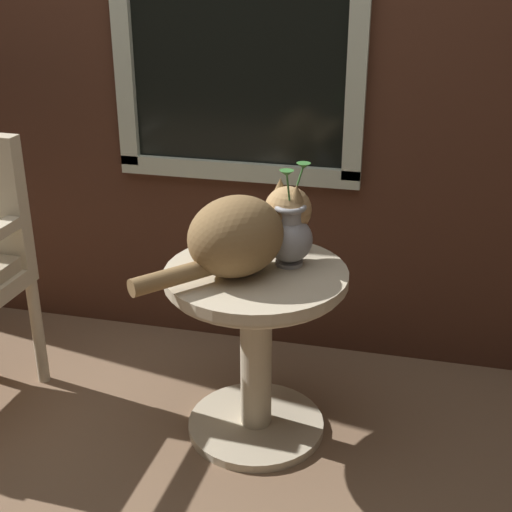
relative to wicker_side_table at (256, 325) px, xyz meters
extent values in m
plane|color=#7F6047|center=(-0.29, -0.25, -0.41)|extent=(6.00, 6.00, 0.00)
cube|color=#47281C|center=(-0.29, 0.61, 0.89)|extent=(4.00, 0.04, 2.60)
cube|color=beige|center=(-0.21, 0.57, 0.33)|extent=(0.94, 0.03, 0.07)
cube|color=beige|center=(-0.64, 0.57, 0.84)|extent=(0.07, 0.03, 1.02)
cube|color=beige|center=(0.22, 0.57, 0.84)|extent=(0.07, 0.03, 1.02)
cube|color=black|center=(-0.21, 0.58, 0.84)|extent=(0.85, 0.01, 1.00)
cylinder|color=beige|center=(0.00, 0.00, -0.39)|extent=(0.46, 0.46, 0.03)
cylinder|color=beige|center=(0.00, 0.00, -0.11)|extent=(0.10, 0.10, 0.54)
cylinder|color=beige|center=(0.00, 0.00, 0.18)|extent=(0.58, 0.58, 0.03)
torus|color=beige|center=(0.00, 0.00, 0.15)|extent=(0.56, 0.56, 0.02)
cylinder|color=beige|center=(-0.86, 0.10, -0.19)|extent=(0.04, 0.04, 0.42)
ellipsoid|color=olive|center=(-0.05, -0.04, 0.32)|extent=(0.39, 0.40, 0.25)
sphere|color=tan|center=(0.08, 0.11, 0.36)|extent=(0.15, 0.15, 0.15)
cone|color=olive|center=(0.11, 0.08, 0.43)|extent=(0.05, 0.05, 0.05)
cone|color=olive|center=(0.05, 0.14, 0.43)|extent=(0.05, 0.05, 0.05)
cylinder|color=olive|center=(-0.20, -0.20, 0.24)|extent=(0.23, 0.25, 0.05)
cylinder|color=#99999E|center=(0.09, 0.07, 0.20)|extent=(0.09, 0.09, 0.01)
ellipsoid|color=#99999E|center=(0.09, 0.07, 0.28)|extent=(0.15, 0.15, 0.15)
cylinder|color=#99999E|center=(0.09, 0.07, 0.36)|extent=(0.08, 0.08, 0.05)
torus|color=#99999E|center=(0.09, 0.07, 0.39)|extent=(0.10, 0.10, 0.02)
cylinder|color=#387533|center=(0.11, 0.09, 0.45)|extent=(0.04, 0.04, 0.13)
cone|color=#387533|center=(0.12, 0.11, 0.51)|extent=(0.04, 0.04, 0.02)
cylinder|color=#387533|center=(0.09, 0.04, 0.45)|extent=(0.01, 0.06, 0.13)
cone|color=#387533|center=(0.09, 0.01, 0.51)|extent=(0.04, 0.04, 0.02)
camera|label=1|loc=(0.47, -1.96, 1.13)|focal=50.07mm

